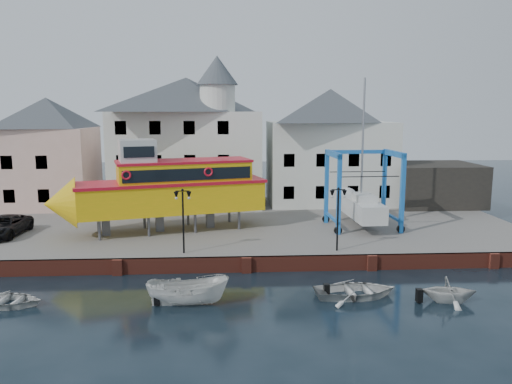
{
  "coord_description": "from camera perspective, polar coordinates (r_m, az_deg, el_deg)",
  "views": [
    {
      "loc": [
        -1.12,
        -30.18,
        10.06
      ],
      "look_at": [
        1.0,
        7.0,
        4.0
      ],
      "focal_mm": 35.0,
      "sensor_mm": 36.0,
      "label": 1
    }
  ],
  "objects": [
    {
      "name": "motorboat_d",
      "position": [
        29.77,
        -26.68,
        -11.53
      ],
      "size": [
        4.15,
        3.2,
        0.79
      ],
      "primitive_type": "imported",
      "rotation": [
        0.0,
        0.0,
        1.44
      ],
      "color": "silver",
      "rests_on": "ground"
    },
    {
      "name": "shed_dark",
      "position": [
        51.77,
        19.64,
        0.86
      ],
      "size": [
        8.0,
        7.0,
        4.0
      ],
      "primitive_type": "cube",
      "color": "black",
      "rests_on": "hardstanding"
    },
    {
      "name": "travel_lift",
      "position": [
        40.43,
        11.76,
        -1.09
      ],
      "size": [
        5.54,
        7.72,
        11.57
      ],
      "rotation": [
        0.0,
        0.0,
        0.03
      ],
      "color": "#1E47AC",
      "rests_on": "hardstanding"
    },
    {
      "name": "building_white_right",
      "position": [
        50.33,
        8.38,
        5.2
      ],
      "size": [
        12.0,
        8.0,
        11.2
      ],
      "color": "silver",
      "rests_on": "hardstanding"
    },
    {
      "name": "van",
      "position": [
        41.02,
        -26.81,
        -3.5
      ],
      "size": [
        2.62,
        5.3,
        1.45
      ],
      "primitive_type": "imported",
      "rotation": [
        0.0,
        0.0,
        -0.04
      ],
      "color": "black",
      "rests_on": "hardstanding"
    },
    {
      "name": "ground",
      "position": [
        31.83,
        -1.09,
        -9.18
      ],
      "size": [
        140.0,
        140.0,
        0.0
      ],
      "primitive_type": "plane",
      "color": "black",
      "rests_on": "ground"
    },
    {
      "name": "hardstanding",
      "position": [
        42.29,
        -1.67,
        -3.83
      ],
      "size": [
        44.0,
        22.0,
        1.0
      ],
      "primitive_type": "cube",
      "color": "#625F5B",
      "rests_on": "ground"
    },
    {
      "name": "building_white_main",
      "position": [
        48.79,
        -7.71,
        5.97
      ],
      "size": [
        14.0,
        8.3,
        14.0
      ],
      "color": "silver",
      "rests_on": "hardstanding"
    },
    {
      "name": "lamp_post_left",
      "position": [
        32.06,
        -8.36,
        -1.44
      ],
      "size": [
        1.12,
        0.32,
        4.2
      ],
      "color": "black",
      "rests_on": "hardstanding"
    },
    {
      "name": "tour_boat",
      "position": [
        38.24,
        -11.01,
        0.41
      ],
      "size": [
        16.51,
        8.02,
        7.0
      ],
      "rotation": [
        0.0,
        0.0,
        0.27
      ],
      "color": "#59595E",
      "rests_on": "hardstanding"
    },
    {
      "name": "lamp_post_right",
      "position": [
        32.71,
        9.37,
        -1.25
      ],
      "size": [
        1.12,
        0.32,
        4.2
      ],
      "color": "black",
      "rests_on": "hardstanding"
    },
    {
      "name": "motorboat_c",
      "position": [
        29.09,
        21.11,
        -11.63
      ],
      "size": [
        3.14,
        2.8,
        1.49
      ],
      "primitive_type": "imported",
      "rotation": [
        0.0,
        0.0,
        1.44
      ],
      "color": "silver",
      "rests_on": "ground"
    },
    {
      "name": "motorboat_b",
      "position": [
        28.47,
        11.28,
        -11.63
      ],
      "size": [
        4.67,
        3.48,
        0.93
      ],
      "primitive_type": "imported",
      "rotation": [
        0.0,
        0.0,
        1.63
      ],
      "color": "silver",
      "rests_on": "ground"
    },
    {
      "name": "building_pink",
      "position": [
        51.2,
        -22.57,
        4.16
      ],
      "size": [
        8.0,
        7.0,
        10.3
      ],
      "color": "#D7AA98",
      "rests_on": "hardstanding"
    },
    {
      "name": "quay_wall",
      "position": [
        31.78,
        -1.1,
        -8.27
      ],
      "size": [
        44.0,
        0.47,
        1.0
      ],
      "color": "maroon",
      "rests_on": "ground"
    },
    {
      "name": "motorboat_a",
      "position": [
        27.09,
        -7.77,
        -12.65
      ],
      "size": [
        4.36,
        1.7,
        1.68
      ],
      "primitive_type": "imported",
      "rotation": [
        0.0,
        0.0,
        1.59
      ],
      "color": "silver",
      "rests_on": "ground"
    }
  ]
}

